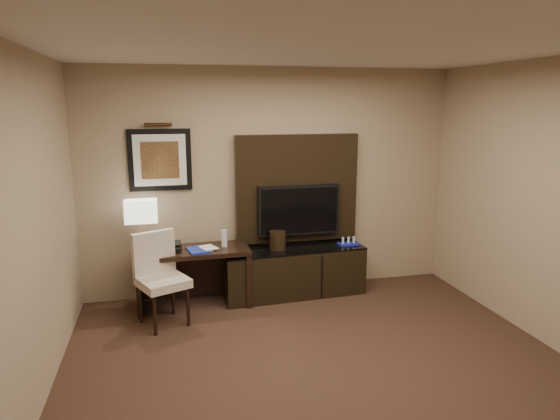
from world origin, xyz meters
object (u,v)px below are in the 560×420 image
object	(u,v)px
tv	(299,210)
ice_bucket	(278,240)
desk_chair	(163,281)
table_lamp	(142,226)
desk	(194,277)
credenza	(294,272)
desk_phone	(172,247)
water_bottle	(224,238)
minibar_tray	(348,241)

from	to	relation	value
tv	ice_bucket	distance (m)	0.46
desk_chair	table_lamp	world-z (taller)	table_lamp
desk	table_lamp	size ratio (longest dim) A/B	2.27
credenza	tv	bearing A→B (deg)	52.61
table_lamp	desk_phone	xyz separation A→B (m)	(0.32, -0.13, -0.23)
water_bottle	table_lamp	bearing A→B (deg)	175.24
credenza	tv	world-z (taller)	tv
desk	water_bottle	bearing A→B (deg)	2.05
minibar_tray	ice_bucket	bearing A→B (deg)	179.24
desk_chair	desk_phone	xyz separation A→B (m)	(0.11, 0.41, 0.24)
water_bottle	ice_bucket	xyz separation A→B (m)	(0.63, 0.04, -0.08)
credenza	water_bottle	xyz separation A→B (m)	(-0.83, -0.03, 0.48)
desk_chair	table_lamp	distance (m)	0.74
desk	minibar_tray	size ratio (longest dim) A/B	5.09
desk	desk_chair	distance (m)	0.58
desk_phone	ice_bucket	xyz separation A→B (m)	(1.22, 0.09, -0.03)
ice_bucket	desk	bearing A→B (deg)	-176.58
tv	water_bottle	world-z (taller)	tv
water_bottle	desk_phone	bearing A→B (deg)	-174.75
tv	water_bottle	xyz separation A→B (m)	(-0.93, -0.17, -0.25)
tv	desk_chair	bearing A→B (deg)	-158.76
credenza	desk_chair	size ratio (longest dim) A/B	1.78
desk	credenza	size ratio (longest dim) A/B	0.74
desk_chair	desk_phone	world-z (taller)	desk_chair
minibar_tray	desk_phone	bearing A→B (deg)	-177.74
desk	tv	size ratio (longest dim) A/B	1.25
credenza	table_lamp	distance (m)	1.86
desk	ice_bucket	bearing A→B (deg)	2.55
credenza	desk_chair	xyz separation A→B (m)	(-1.53, -0.49, 0.19)
credenza	ice_bucket	xyz separation A→B (m)	(-0.20, 0.01, 0.40)
table_lamp	ice_bucket	xyz separation A→B (m)	(1.54, -0.03, -0.25)
tv	desk_chair	distance (m)	1.83
credenza	ice_bucket	world-z (taller)	ice_bucket
table_lamp	ice_bucket	world-z (taller)	table_lamp
desk_phone	water_bottle	bearing A→B (deg)	13.91
credenza	desk_chair	distance (m)	1.62
credenza	desk_chair	bearing A→B (deg)	-165.40
credenza	water_bottle	size ratio (longest dim) A/B	8.68
credenza	minibar_tray	bearing A→B (deg)	-3.40
table_lamp	water_bottle	bearing A→B (deg)	-4.76
ice_bucket	minibar_tray	size ratio (longest dim) A/B	0.88
tv	desk_phone	size ratio (longest dim) A/B	5.26
desk_phone	desk	bearing A→B (deg)	17.56
desk_phone	minibar_tray	xyz separation A→B (m)	(2.11, 0.08, -0.09)
desk_phone	minibar_tray	world-z (taller)	desk_phone
table_lamp	credenza	bearing A→B (deg)	-1.44
table_lamp	minibar_tray	bearing A→B (deg)	-1.08
minibar_tray	credenza	bearing A→B (deg)	179.81
desk	ice_bucket	xyz separation A→B (m)	(0.99, 0.06, 0.36)
desk_phone	water_bottle	xyz separation A→B (m)	(0.59, 0.05, 0.05)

